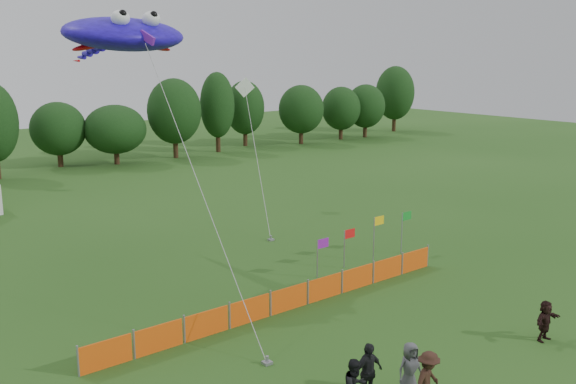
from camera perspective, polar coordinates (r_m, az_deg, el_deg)
ground at (r=22.64m, az=9.94°, el=-15.58°), size 160.00×160.00×0.00m
treeline at (r=60.64m, az=-22.58°, el=5.40°), size 104.57×8.78×8.36m
barrier_fence at (r=27.00m, az=0.07°, el=-9.46°), size 17.90×0.06×1.00m
flag_row at (r=32.66m, az=6.80°, el=-3.95°), size 6.73×0.30×2.28m
spectator_c at (r=20.36m, az=12.34°, el=-16.10°), size 1.34×0.98×1.87m
spectator_d at (r=20.49m, az=7.11°, el=-15.63°), size 1.15×0.55×1.90m
spectator_e at (r=21.02m, az=10.77°, el=-15.22°), size 0.97×0.76×1.76m
spectator_f at (r=26.06m, az=21.89°, el=-10.57°), size 1.45×0.47×1.56m
stingray_kite at (r=32.16m, az=-14.61°, el=13.36°), size 6.57×20.66×12.43m
small_kite_white at (r=42.94m, az=-3.39°, el=6.58°), size 5.46×9.27×8.85m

